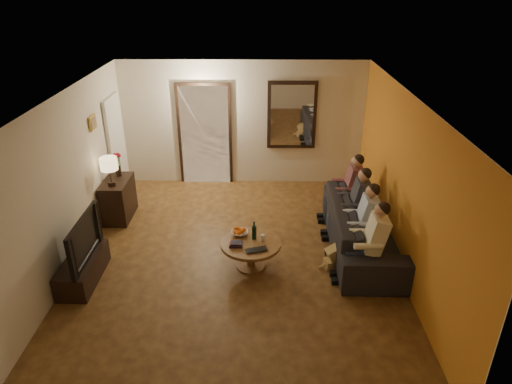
{
  "coord_description": "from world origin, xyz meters",
  "views": [
    {
      "loc": [
        0.38,
        -6.09,
        4.16
      ],
      "look_at": [
        0.3,
        0.3,
        1.05
      ],
      "focal_mm": 32.0,
      "sensor_mm": 36.0,
      "label": 1
    }
  ],
  "objects_px": {
    "table_lamp": "(110,172)",
    "coffee_table": "(251,255)",
    "person_c": "(355,207)",
    "sofa": "(363,227)",
    "wine_bottle": "(254,230)",
    "bowl": "(240,233)",
    "dog": "(341,251)",
    "laptop": "(257,252)",
    "person_b": "(362,225)",
    "person_a": "(370,246)",
    "tv": "(77,239)",
    "person_d": "(349,191)",
    "dresser": "(118,199)",
    "tv_stand": "(83,269)"
  },
  "relations": [
    {
      "from": "tv",
      "to": "person_c",
      "type": "xyz_separation_m",
      "value": [
        4.2,
        1.24,
        -0.11
      ]
    },
    {
      "from": "tv_stand",
      "to": "dog",
      "type": "height_order",
      "value": "dog"
    },
    {
      "from": "coffee_table",
      "to": "tv",
      "type": "bearing_deg",
      "value": -171.83
    },
    {
      "from": "person_c",
      "to": "dog",
      "type": "bearing_deg",
      "value": -111.73
    },
    {
      "from": "person_c",
      "to": "dog",
      "type": "height_order",
      "value": "person_c"
    },
    {
      "from": "person_a",
      "to": "person_c",
      "type": "distance_m",
      "value": 1.2
    },
    {
      "from": "sofa",
      "to": "bowl",
      "type": "xyz_separation_m",
      "value": [
        -2.0,
        -0.36,
        0.1
      ]
    },
    {
      "from": "tv_stand",
      "to": "person_b",
      "type": "bearing_deg",
      "value": 8.66
    },
    {
      "from": "table_lamp",
      "to": "person_c",
      "type": "xyz_separation_m",
      "value": [
        4.2,
        -0.47,
        -0.41
      ]
    },
    {
      "from": "tv",
      "to": "person_d",
      "type": "height_order",
      "value": "person_d"
    },
    {
      "from": "tv",
      "to": "person_a",
      "type": "xyz_separation_m",
      "value": [
        4.2,
        0.04,
        -0.11
      ]
    },
    {
      "from": "person_d",
      "to": "coffee_table",
      "type": "xyz_separation_m",
      "value": [
        -1.72,
        -1.48,
        -0.38
      ]
    },
    {
      "from": "tv",
      "to": "tv_stand",
      "type": "bearing_deg",
      "value": 0.0
    },
    {
      "from": "person_c",
      "to": "coffee_table",
      "type": "height_order",
      "value": "person_c"
    },
    {
      "from": "bowl",
      "to": "dog",
      "type": "bearing_deg",
      "value": -6.35
    },
    {
      "from": "person_c",
      "to": "sofa",
      "type": "bearing_deg",
      "value": -71.57
    },
    {
      "from": "dog",
      "to": "wine_bottle",
      "type": "relative_size",
      "value": 1.81
    },
    {
      "from": "wine_bottle",
      "to": "dresser",
      "type": "bearing_deg",
      "value": 149.73
    },
    {
      "from": "tv_stand",
      "to": "laptop",
      "type": "distance_m",
      "value": 2.59
    },
    {
      "from": "table_lamp",
      "to": "person_d",
      "type": "relative_size",
      "value": 0.45
    },
    {
      "from": "tv",
      "to": "dog",
      "type": "bearing_deg",
      "value": -84.08
    },
    {
      "from": "dresser",
      "to": "person_a",
      "type": "distance_m",
      "value": 4.61
    },
    {
      "from": "dog",
      "to": "sofa",
      "type": "bearing_deg",
      "value": 35.32
    },
    {
      "from": "person_c",
      "to": "coffee_table",
      "type": "xyz_separation_m",
      "value": [
        -1.72,
        -0.88,
        -0.38
      ]
    },
    {
      "from": "table_lamp",
      "to": "coffee_table",
      "type": "relative_size",
      "value": 0.58
    },
    {
      "from": "tv",
      "to": "person_b",
      "type": "distance_m",
      "value": 4.25
    },
    {
      "from": "person_d",
      "to": "bowl",
      "type": "distance_m",
      "value": 2.29
    },
    {
      "from": "sofa",
      "to": "person_c",
      "type": "relative_size",
      "value": 2.19
    },
    {
      "from": "person_d",
      "to": "dog",
      "type": "relative_size",
      "value": 2.14
    },
    {
      "from": "coffee_table",
      "to": "wine_bottle",
      "type": "relative_size",
      "value": 2.99
    },
    {
      "from": "person_b",
      "to": "sofa",
      "type": "bearing_deg",
      "value": 71.57
    },
    {
      "from": "sofa",
      "to": "person_d",
      "type": "bearing_deg",
      "value": 7.51
    },
    {
      "from": "dog",
      "to": "dresser",
      "type": "bearing_deg",
      "value": 142.61
    },
    {
      "from": "dresser",
      "to": "table_lamp",
      "type": "distance_m",
      "value": 0.68
    },
    {
      "from": "dresser",
      "to": "coffee_table",
      "type": "bearing_deg",
      "value": -32.45
    },
    {
      "from": "tv",
      "to": "person_b",
      "type": "relative_size",
      "value": 0.97
    },
    {
      "from": "tv",
      "to": "person_d",
      "type": "relative_size",
      "value": 0.97
    },
    {
      "from": "sofa",
      "to": "person_b",
      "type": "relative_size",
      "value": 2.19
    },
    {
      "from": "tv",
      "to": "coffee_table",
      "type": "distance_m",
      "value": 2.55
    },
    {
      "from": "dog",
      "to": "coffee_table",
      "type": "height_order",
      "value": "dog"
    },
    {
      "from": "person_d",
      "to": "laptop",
      "type": "bearing_deg",
      "value": -132.64
    },
    {
      "from": "dog",
      "to": "tv_stand",
      "type": "bearing_deg",
      "value": 170.11
    },
    {
      "from": "laptop",
      "to": "coffee_table",
      "type": "bearing_deg",
      "value": 92.79
    },
    {
      "from": "laptop",
      "to": "person_c",
      "type": "bearing_deg",
      "value": 18.76
    },
    {
      "from": "person_b",
      "to": "dog",
      "type": "distance_m",
      "value": 0.52
    },
    {
      "from": "dog",
      "to": "bowl",
      "type": "distance_m",
      "value": 1.59
    },
    {
      "from": "laptop",
      "to": "person_b",
      "type": "bearing_deg",
      "value": 2.28
    },
    {
      "from": "tv_stand",
      "to": "coffee_table",
      "type": "height_order",
      "value": "coffee_table"
    },
    {
      "from": "dresser",
      "to": "tv_stand",
      "type": "bearing_deg",
      "value": -90.0
    },
    {
      "from": "tv",
      "to": "person_b",
      "type": "height_order",
      "value": "person_b"
    }
  ]
}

